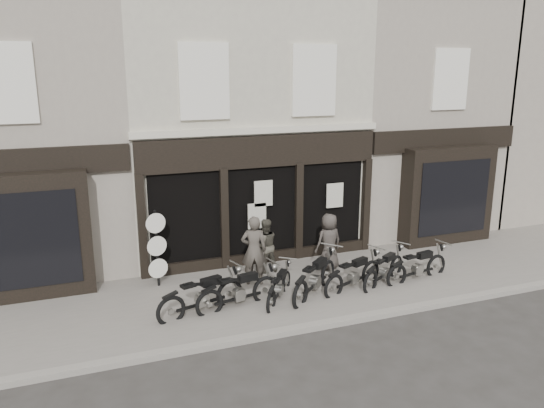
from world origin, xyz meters
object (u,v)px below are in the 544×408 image
object	(u,v)px
motorcycle_3	(315,281)
advert_sign_post	(157,252)
man_left	(254,250)
man_centre	(265,246)
man_right	(329,242)
motorcycle_0	(202,299)
motorcycle_4	(353,277)
motorcycle_1	(239,294)
motorcycle_6	(418,269)
motorcycle_5	(384,272)
motorcycle_2	(279,289)

from	to	relation	value
motorcycle_3	advert_sign_post	world-z (taller)	advert_sign_post
man_left	man_centre	size ratio (longest dim) A/B	1.21
motorcycle_3	man_right	world-z (taller)	man_right
motorcycle_0	advert_sign_post	xyz separation A→B (m)	(-0.74, 1.90, 0.63)
motorcycle_4	man_right	world-z (taller)	man_right
motorcycle_1	motorcycle_3	bearing A→B (deg)	-10.87
motorcycle_6	motorcycle_1	bearing A→B (deg)	169.02
motorcycle_6	man_right	world-z (taller)	man_right
motorcycle_3	man_left	distance (m)	1.81
motorcycle_5	man_left	world-z (taller)	man_left
man_left	motorcycle_5	bearing A→B (deg)	179.11
motorcycle_1	motorcycle_5	xyz separation A→B (m)	(4.12, 0.06, -0.03)
motorcycle_3	motorcycle_6	world-z (taller)	motorcycle_3
motorcycle_2	motorcycle_5	bearing A→B (deg)	-52.08
motorcycle_0	man_left	bearing A→B (deg)	17.93
motorcycle_1	man_left	distance (m)	1.55
man_left	man_right	bearing A→B (deg)	-156.19
advert_sign_post	motorcycle_4	bearing A→B (deg)	-34.80
motorcycle_1	man_centre	size ratio (longest dim) A/B	1.44
motorcycle_1	man_right	size ratio (longest dim) A/B	1.36
advert_sign_post	man_left	bearing A→B (deg)	-29.79
motorcycle_1	advert_sign_post	bearing A→B (deg)	118.80
motorcycle_4	motorcycle_5	size ratio (longest dim) A/B	1.08
motorcycle_4	advert_sign_post	size ratio (longest dim) A/B	0.94
motorcycle_5	man_right	xyz separation A→B (m)	(-1.00, 1.37, 0.54)
motorcycle_2	man_left	bearing A→B (deg)	52.62
man_left	man_centre	distance (m)	0.91
motorcycle_4	man_right	bearing A→B (deg)	69.77
advert_sign_post	motorcycle_3	bearing A→B (deg)	-39.84
motorcycle_3	motorcycle_6	size ratio (longest dim) A/B	0.92
motorcycle_5	advert_sign_post	world-z (taller)	advert_sign_post
motorcycle_2	man_left	xyz separation A→B (m)	(-0.29, 1.11, 0.70)
motorcycle_6	man_centre	bearing A→B (deg)	142.24
motorcycle_1	man_left	bearing A→B (deg)	44.28
motorcycle_2	advert_sign_post	xyz separation A→B (m)	(-2.73, 1.84, 0.71)
motorcycle_2	motorcycle_3	size ratio (longest dim) A/B	0.82
motorcycle_2	motorcycle_1	bearing A→B (deg)	131.37
motorcycle_2	man_right	distance (m)	2.53
motorcycle_0	motorcycle_3	xyz separation A→B (m)	(2.97, 0.04, 0.01)
motorcycle_1	motorcycle_4	bearing A→B (deg)	-12.06
motorcycle_2	motorcycle_4	world-z (taller)	motorcycle_4
motorcycle_4	motorcycle_6	world-z (taller)	motorcycle_4
motorcycle_3	advert_sign_post	bearing A→B (deg)	113.68
motorcycle_0	man_left	xyz separation A→B (m)	(1.70, 1.18, 0.62)
motorcycle_4	man_right	distance (m)	1.52
motorcycle_2	advert_sign_post	size ratio (longest dim) A/B	0.73
motorcycle_3	motorcycle_5	xyz separation A→B (m)	(2.07, 0.02, -0.05)
motorcycle_2	motorcycle_6	xyz separation A→B (m)	(4.01, -0.16, 0.05)
motorcycle_2	man_centre	xyz separation A→B (m)	(0.27, 1.82, 0.53)
motorcycle_0	motorcycle_5	xyz separation A→B (m)	(5.04, 0.06, -0.04)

